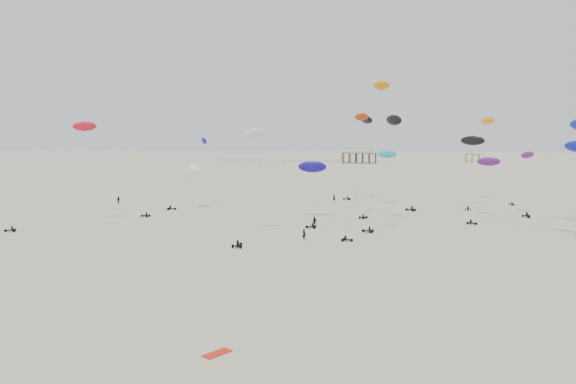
% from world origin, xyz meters
% --- Properties ---
extents(ground_plane, '(900.00, 900.00, 0.00)m').
position_xyz_m(ground_plane, '(0.00, 200.00, 0.00)').
color(ground_plane, '#C3B79A').
extents(pavilion_main, '(21.00, 13.00, 9.80)m').
position_xyz_m(pavilion_main, '(-10.00, 350.00, 4.22)').
color(pavilion_main, brown).
rests_on(pavilion_main, ground).
extents(pavilion_small, '(9.00, 7.00, 8.00)m').
position_xyz_m(pavilion_small, '(60.00, 380.00, 3.49)').
color(pavilion_small, brown).
rests_on(pavilion_small, ground).
extents(pier_fence, '(80.20, 0.20, 1.50)m').
position_xyz_m(pier_fence, '(-62.00, 350.00, 0.77)').
color(pier_fence, black).
rests_on(pier_fence, ground).
extents(rig_0, '(7.77, 12.96, 21.63)m').
position_xyz_m(rig_0, '(38.13, 146.67, 16.95)').
color(rig_0, black).
rests_on(rig_0, ground).
extents(rig_1, '(3.68, 15.53, 19.30)m').
position_xyz_m(rig_1, '(-5.52, 85.70, 10.67)').
color(rig_1, black).
rests_on(rig_1, ground).
extents(rig_2, '(8.98, 12.88, 15.81)m').
position_xyz_m(rig_2, '(15.45, 130.51, 8.21)').
color(rig_2, black).
rests_on(rig_2, ground).
extents(rig_3, '(3.73, 8.17, 12.89)m').
position_xyz_m(rig_3, '(41.61, 120.74, 7.04)').
color(rig_3, black).
rests_on(rig_3, ground).
extents(rig_4, '(7.54, 13.77, 15.37)m').
position_xyz_m(rig_4, '(33.00, 115.69, 8.77)').
color(rig_4, black).
rests_on(rig_4, ground).
extents(rig_5, '(3.68, 6.35, 20.40)m').
position_xyz_m(rig_5, '(9.62, 112.16, 13.70)').
color(rig_5, black).
rests_on(rig_5, ground).
extents(rig_7, '(7.88, 8.82, 16.09)m').
position_xyz_m(rig_7, '(-27.88, 118.57, 9.52)').
color(rig_7, black).
rests_on(rig_7, ground).
extents(rig_9, '(6.58, 16.22, 21.85)m').
position_xyz_m(rig_9, '(14.90, 104.32, 14.69)').
color(rig_9, black).
rests_on(rig_9, ground).
extents(rig_10, '(7.88, 5.77, 21.20)m').
position_xyz_m(rig_10, '(7.55, 143.31, 17.17)').
color(rig_10, black).
rests_on(rig_10, ground).
extents(rig_11, '(7.19, 6.36, 24.15)m').
position_xyz_m(rig_11, '(12.51, 88.16, 15.30)').
color(rig_11, black).
rests_on(rig_11, ground).
extents(rig_12, '(9.91, 14.96, 21.16)m').
position_xyz_m(rig_12, '(-40.38, 92.07, 13.77)').
color(rig_12, black).
rests_on(rig_12, ground).
extents(rig_13, '(5.80, 14.98, 15.52)m').
position_xyz_m(rig_13, '(0.56, 107.82, 8.78)').
color(rig_13, black).
rests_on(rig_13, ground).
extents(rig_15, '(5.92, 10.42, 16.46)m').
position_xyz_m(rig_15, '(32.35, 133.45, 13.04)').
color(rig_15, black).
rests_on(rig_15, ground).
extents(rig_17, '(7.95, 18.28, 16.96)m').
position_xyz_m(rig_17, '(-27.91, 116.60, 7.57)').
color(rig_17, black).
rests_on(rig_17, ground).
extents(spectator_0, '(0.87, 0.77, 2.01)m').
position_xyz_m(spectator_0, '(3.03, 85.38, 0.00)').
color(spectator_0, black).
rests_on(spectator_0, ground).
extents(spectator_1, '(1.11, 0.85, 2.00)m').
position_xyz_m(spectator_1, '(2.53, 98.56, 0.00)').
color(spectator_1, black).
rests_on(spectator_1, ground).
extents(spectator_2, '(1.40, 0.95, 2.17)m').
position_xyz_m(spectator_2, '(-47.70, 122.03, 0.00)').
color(spectator_2, black).
rests_on(spectator_2, ground).
extents(spectator_3, '(1.03, 0.97, 2.33)m').
position_xyz_m(spectator_3, '(1.08, 137.31, 0.00)').
color(spectator_3, black).
rests_on(spectator_3, ground).
extents(grounded_kite_a, '(1.90, 2.35, 0.08)m').
position_xyz_m(grounded_kite_a, '(4.93, 39.66, 0.00)').
color(grounded_kite_a, red).
rests_on(grounded_kite_a, ground).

